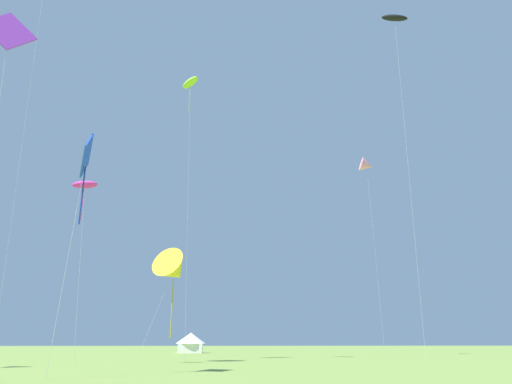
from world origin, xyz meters
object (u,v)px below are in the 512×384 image
kite_black_parafoil (395,19)px  festival_tent_center (191,342)px  kite_pink_delta (367,166)px  kite_lime_parafoil (190,83)px  kite_purple_diamond (8,33)px  kite_yellow_delta (174,270)px  kite_blue_diamond (86,158)px  kite_magenta_parafoil (85,185)px

kite_black_parafoil → festival_tent_center: size_ratio=7.68×
kite_pink_delta → kite_lime_parafoil: kite_lime_parafoil is taller
kite_lime_parafoil → festival_tent_center: kite_lime_parafoil is taller
kite_purple_diamond → kite_pink_delta: bearing=49.0°
kite_lime_parafoil → kite_purple_diamond: 24.25m
kite_yellow_delta → kite_blue_diamond: bearing=-102.1°
kite_yellow_delta → kite_black_parafoil: (20.73, -1.40, 25.18)m
festival_tent_center → kite_pink_delta: bearing=-35.6°
kite_blue_diamond → kite_purple_diamond: bearing=-147.8°
kite_yellow_delta → kite_magenta_parafoil: size_ratio=0.70×
kite_black_parafoil → kite_blue_diamond: bearing=-148.8°
kite_pink_delta → kite_magenta_parafoil: 37.78m
kite_black_parafoil → kite_pink_delta: bearing=83.9°
kite_yellow_delta → kite_lime_parafoil: 19.20m
kite_blue_diamond → kite_magenta_parafoil: kite_magenta_parafoil is taller
kite_magenta_parafoil → festival_tent_center: (6.34, 37.98, -10.99)m
kite_black_parafoil → kite_purple_diamond: bearing=-148.6°
kite_magenta_parafoil → festival_tent_center: 40.04m
festival_tent_center → kite_yellow_delta: bearing=-90.1°
kite_yellow_delta → kite_magenta_parafoil: (-6.30, -6.02, 5.28)m
kite_lime_parafoil → kite_purple_diamond: kite_lime_parafoil is taller
kite_magenta_parafoil → kite_black_parafoil: size_ratio=0.39×
kite_purple_diamond → festival_tent_center: bearing=81.7°
kite_yellow_delta → kite_lime_parafoil: size_ratio=0.34×
kite_lime_parafoil → festival_tent_center: (-0.40, 29.63, -24.76)m
kite_yellow_delta → kite_purple_diamond: size_ratio=0.50×
kite_yellow_delta → kite_pink_delta: bearing=35.1°
kite_lime_parafoil → kite_black_parafoil: (20.29, -3.73, 6.12)m
kite_pink_delta → kite_yellow_delta: size_ratio=2.70×
kite_blue_diamond → kite_lime_parafoil: kite_lime_parafoil is taller
kite_lime_parafoil → kite_magenta_parafoil: 17.45m
kite_yellow_delta → kite_purple_diamond: 21.96m
kite_lime_parafoil → kite_purple_diamond: (-7.75, -20.82, -9.74)m
kite_lime_parafoil → kite_magenta_parafoil: kite_lime_parafoil is taller
kite_blue_diamond → festival_tent_center: kite_blue_diamond is taller
kite_pink_delta → kite_lime_parafoil: 26.11m
kite_blue_diamond → kite_purple_diamond: size_ratio=0.68×
kite_pink_delta → festival_tent_center: kite_pink_delta is taller
kite_blue_diamond → kite_yellow_delta: bearing=77.9°
kite_pink_delta → kite_yellow_delta: 31.90m
kite_blue_diamond → kite_lime_parafoil: (3.87, 18.37, 15.54)m
kite_yellow_delta → kite_purple_diamond: (-7.32, -18.49, 9.31)m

